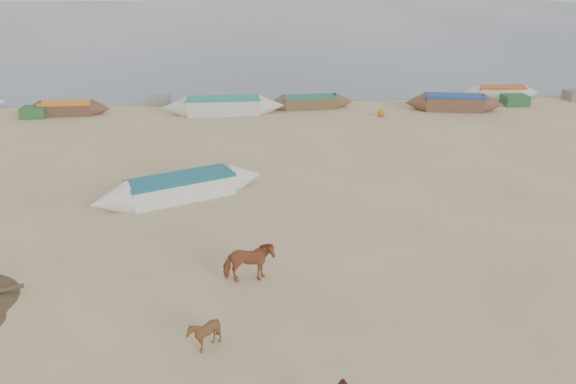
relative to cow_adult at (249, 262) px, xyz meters
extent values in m
plane|color=tan|center=(1.45, 0.05, -0.59)|extent=(140.00, 140.00, 0.00)
plane|color=slate|center=(1.45, 82.05, -0.58)|extent=(160.00, 160.00, 0.00)
imported|color=#9A5432|center=(0.00, 0.00, 0.00)|extent=(1.46, 0.78, 1.18)
imported|color=#57361B|center=(-1.09, -2.90, -0.17)|extent=(0.78, 0.70, 0.84)
cube|color=#2C6234|center=(-11.92, 19.45, -0.29)|extent=(1.40, 1.20, 0.60)
sphere|color=#C26F12|center=(8.15, 17.80, -0.37)|extent=(0.44, 0.44, 0.44)
cube|color=gray|center=(-5.08, 22.11, -0.31)|extent=(1.20, 1.10, 0.56)
cube|color=#295C33|center=(17.22, 19.88, -0.27)|extent=(1.50, 1.20, 0.64)
cube|color=slate|center=(21.94, 21.02, -0.29)|extent=(1.30, 1.20, 0.60)
camera|label=1|loc=(-0.14, -13.58, 7.53)|focal=35.00mm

